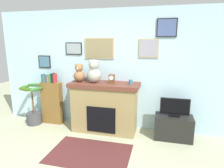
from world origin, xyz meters
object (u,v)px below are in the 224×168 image
at_px(potted_plant, 33,110).
at_px(teddy_bear_grey, 94,72).
at_px(television, 175,108).
at_px(fireplace, 105,107).
at_px(tv_stand, 173,127).
at_px(mantel_clock, 112,79).
at_px(bookshelf, 52,101).
at_px(candle_jar, 131,82).
at_px(teddy_bear_tan, 79,74).

bearing_deg(potted_plant, teddy_bear_grey, 2.48).
distance_m(potted_plant, television, 3.18).
height_order(fireplace, tv_stand, fireplace).
relative_size(potted_plant, tv_stand, 1.28).
height_order(television, mantel_clock, mantel_clock).
relative_size(bookshelf, television, 2.15).
xyz_separation_m(bookshelf, television, (2.76, -0.10, 0.10)).
bearing_deg(tv_stand, candle_jar, 179.68).
bearing_deg(mantel_clock, potted_plant, -178.04).
bearing_deg(teddy_bear_grey, fireplace, 4.73).
xyz_separation_m(fireplace, tv_stand, (1.44, -0.02, -0.30)).
distance_m(fireplace, mantel_clock, 0.65).
bearing_deg(mantel_clock, fireplace, 173.35).
bearing_deg(bookshelf, mantel_clock, -3.72).
bearing_deg(fireplace, potted_plant, -177.23).
relative_size(candle_jar, teddy_bear_grey, 0.20).
xyz_separation_m(bookshelf, mantel_clock, (1.48, -0.10, 0.62)).
xyz_separation_m(fireplace, television, (1.44, -0.02, 0.11)).
bearing_deg(candle_jar, mantel_clock, -179.82).
bearing_deg(bookshelf, potted_plant, -158.46).
xyz_separation_m(television, mantel_clock, (-1.28, 0.01, 0.51)).
height_order(potted_plant, television, potted_plant).
bearing_deg(teddy_bear_grey, mantel_clock, -0.09).
bearing_deg(bookshelf, candle_jar, -2.90).
bearing_deg(teddy_bear_tan, tv_stand, -0.12).
relative_size(potted_plant, candle_jar, 9.78).
relative_size(potted_plant, mantel_clock, 4.98).
height_order(potted_plant, mantel_clock, mantel_clock).
xyz_separation_m(bookshelf, teddy_bear_grey, (1.10, -0.10, 0.74)).
bearing_deg(teddy_bear_grey, potted_plant, -177.52).
height_order(television, teddy_bear_grey, teddy_bear_grey).
xyz_separation_m(potted_plant, teddy_bear_grey, (1.51, 0.07, 0.96)).
relative_size(fireplace, potted_plant, 1.56).
height_order(mantel_clock, teddy_bear_tan, teddy_bear_tan).
distance_m(fireplace, tv_stand, 1.47).
relative_size(fireplace, teddy_bear_grey, 3.01).
height_order(teddy_bear_tan, teddy_bear_grey, teddy_bear_grey).
bearing_deg(tv_stand, mantel_clock, 179.84).
height_order(mantel_clock, teddy_bear_grey, teddy_bear_grey).
distance_m(bookshelf, teddy_bear_tan, 1.04).
distance_m(fireplace, candle_jar, 0.80).
xyz_separation_m(potted_plant, mantel_clock, (1.89, 0.06, 0.83)).
bearing_deg(television, mantel_clock, 179.78).
bearing_deg(potted_plant, candle_jar, 1.65).
distance_m(bookshelf, teddy_bear_grey, 1.33).
relative_size(potted_plant, teddy_bear_tan, 2.41).
height_order(fireplace, potted_plant, fireplace).
bearing_deg(television, potted_plant, -178.92).
height_order(fireplace, candle_jar, candle_jar).
distance_m(potted_plant, teddy_bear_tan, 1.49).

